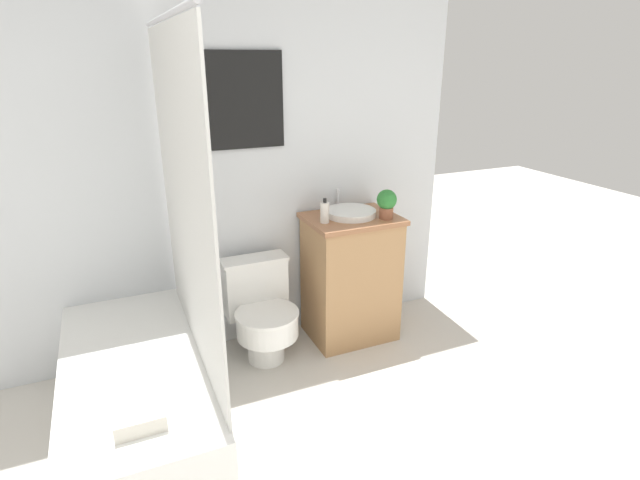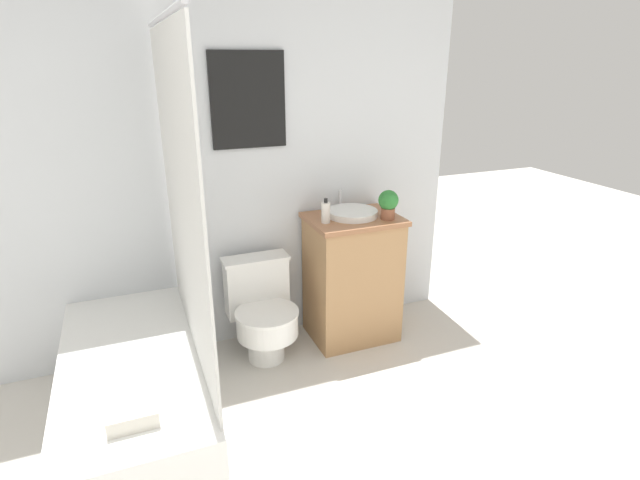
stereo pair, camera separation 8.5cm
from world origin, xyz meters
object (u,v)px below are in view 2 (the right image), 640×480
object	(u,v)px
soap_bottle	(326,212)
potted_plant	(388,203)
toilet	(262,310)
sink	(352,213)

from	to	relation	value
soap_bottle	potted_plant	size ratio (longest dim) A/B	0.83
toilet	sink	distance (m)	0.84
toilet	soap_bottle	xyz separation A→B (m)	(0.42, -0.03, 0.61)
soap_bottle	toilet	bearing A→B (deg)	175.81
toilet	potted_plant	distance (m)	1.04
toilet	sink	bearing A→B (deg)	2.96
sink	potted_plant	xyz separation A→B (m)	(0.18, -0.14, 0.08)
potted_plant	soap_bottle	bearing A→B (deg)	169.04
sink	toilet	bearing A→B (deg)	-177.04
sink	potted_plant	size ratio (longest dim) A/B	1.94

